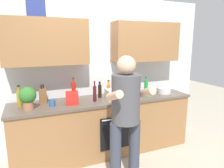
{
  "coord_description": "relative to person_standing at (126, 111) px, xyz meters",
  "views": [
    {
      "loc": [
        -1.09,
        -2.91,
        1.78
      ],
      "look_at": [
        0.08,
        -0.1,
        1.15
      ],
      "focal_mm": 32.85,
      "sensor_mm": 36.0,
      "label": 1
    }
  ],
  "objects": [
    {
      "name": "counter",
      "position": [
        0.04,
        0.81,
        -0.51
      ],
      "size": [
        2.84,
        0.67,
        0.9
      ],
      "color": "olive",
      "rests_on": "ground"
    },
    {
      "name": "cup_tea",
      "position": [
        -0.77,
        0.74,
        -0.01
      ],
      "size": [
        0.09,
        0.09,
        0.1
      ],
      "primitive_type": "cylinder",
      "color": "#33598C",
      "rests_on": "counter"
    },
    {
      "name": "ground_plane",
      "position": [
        0.04,
        0.81,
        -0.96
      ],
      "size": [
        12.0,
        12.0,
        0.0
      ],
      "primitive_type": "plane",
      "color": "#B2A893"
    },
    {
      "name": "grocery_bag_rice",
      "position": [
        0.16,
        0.74,
        0.02
      ],
      "size": [
        0.25,
        0.2,
        0.16
      ],
      "primitive_type": "cube",
      "rotation": [
        0.0,
        0.0,
        -0.03
      ],
      "color": "beige",
      "rests_on": "counter"
    },
    {
      "name": "person_standing",
      "position": [
        0.0,
        0.0,
        0.0
      ],
      "size": [
        0.49,
        0.45,
        1.62
      ],
      "color": "#383D4C",
      "rests_on": "ground"
    },
    {
      "name": "grocery_bag_crisps",
      "position": [
        -0.49,
        0.76,
        0.03
      ],
      "size": [
        0.21,
        0.22,
        0.17
      ],
      "primitive_type": "cube",
      "rotation": [
        0.0,
        0.0,
        -0.18
      ],
      "color": "red",
      "rests_on": "counter"
    },
    {
      "name": "bottle_soda",
      "position": [
        0.74,
        0.75,
        0.07
      ],
      "size": [
        0.06,
        0.06,
        0.31
      ],
      "color": "#198C33",
      "rests_on": "counter"
    },
    {
      "name": "potted_herb",
      "position": [
        -1.08,
        0.7,
        0.12
      ],
      "size": [
        0.22,
        0.22,
        0.31
      ],
      "color": "#9E6647",
      "rests_on": "counter"
    },
    {
      "name": "bottle_soy",
      "position": [
        -0.01,
        0.92,
        0.05
      ],
      "size": [
        0.06,
        0.06,
        0.26
      ],
      "color": "black",
      "rests_on": "counter"
    },
    {
      "name": "bottle_juice",
      "position": [
        0.16,
        0.96,
        0.05
      ],
      "size": [
        0.06,
        0.06,
        0.26
      ],
      "color": "orange",
      "rests_on": "counter"
    },
    {
      "name": "grocery_bag_produce",
      "position": [
        0.59,
        0.9,
        0.02
      ],
      "size": [
        0.21,
        0.19,
        0.16
      ],
      "primitive_type": "cube",
      "rotation": [
        0.0,
        0.0,
        0.21
      ],
      "color": "silver",
      "rests_on": "counter"
    },
    {
      "name": "bottle_hotsauce",
      "position": [
        -0.42,
        0.95,
        0.09
      ],
      "size": [
        0.06,
        0.06,
        0.35
      ],
      "color": "red",
      "rests_on": "counter"
    },
    {
      "name": "back_wall_unit",
      "position": [
        0.04,
        1.08,
        0.54
      ],
      "size": [
        4.0,
        0.38,
        2.5
      ],
      "color": "silver",
      "rests_on": "ground"
    },
    {
      "name": "bottle_oil",
      "position": [
        -1.18,
        0.91,
        0.06
      ],
      "size": [
        0.07,
        0.07,
        0.3
      ],
      "color": "olive",
      "rests_on": "counter"
    },
    {
      "name": "bottle_wine",
      "position": [
        -0.15,
        0.74,
        0.07
      ],
      "size": [
        0.05,
        0.05,
        0.31
      ],
      "color": "#471419",
      "rests_on": "counter"
    },
    {
      "name": "mixing_bowl",
      "position": [
        1.12,
        0.75,
        -0.01
      ],
      "size": [
        0.22,
        0.22,
        0.09
      ],
      "primitive_type": "cylinder",
      "color": "silver",
      "rests_on": "counter"
    },
    {
      "name": "cup_coffee",
      "position": [
        0.96,
        1.01,
        -0.01
      ],
      "size": [
        0.07,
        0.07,
        0.1
      ],
      "primitive_type": "cylinder",
      "color": "white",
      "rests_on": "counter"
    },
    {
      "name": "bottle_water",
      "position": [
        0.34,
        0.97,
        0.05
      ],
      "size": [
        0.06,
        0.06,
        0.27
      ],
      "color": "silver",
      "rests_on": "counter"
    },
    {
      "name": "knife_block",
      "position": [
        -0.87,
        0.96,
        0.05
      ],
      "size": [
        0.1,
        0.14,
        0.27
      ],
      "color": "brown",
      "rests_on": "counter"
    }
  ]
}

